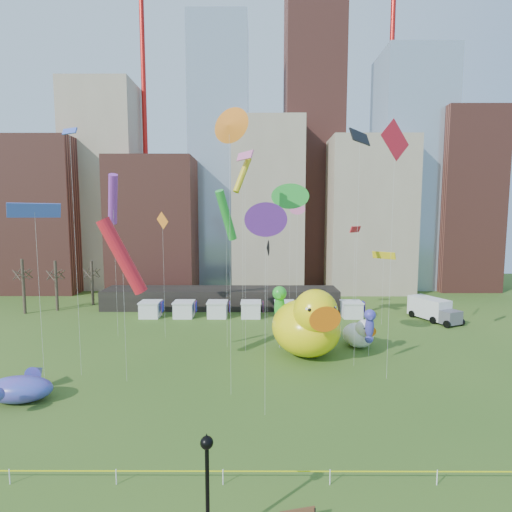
{
  "coord_description": "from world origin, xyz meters",
  "views": [
    {
      "loc": [
        1.91,
        -20.15,
        15.02
      ],
      "look_at": [
        1.83,
        8.89,
        12.0
      ],
      "focal_mm": 27.0,
      "sensor_mm": 36.0,
      "label": 1
    }
  ],
  "objects_px": {
    "seahorse_green": "(280,303)",
    "seahorse_purple": "(370,323)",
    "small_duck": "(359,334)",
    "box_truck": "(433,309)",
    "whale_inflatable": "(20,388)",
    "lamppost": "(207,480)",
    "big_duck": "(308,324)"
  },
  "relations": [
    {
      "from": "big_duck",
      "to": "seahorse_green",
      "type": "bearing_deg",
      "value": 126.17
    },
    {
      "from": "seahorse_purple",
      "to": "lamppost",
      "type": "xyz_separation_m",
      "value": [
        -14.28,
        -24.35,
        -0.18
      ]
    },
    {
      "from": "seahorse_purple",
      "to": "box_truck",
      "type": "bearing_deg",
      "value": 60.77
    },
    {
      "from": "big_duck",
      "to": "seahorse_green",
      "type": "xyz_separation_m",
      "value": [
        -2.88,
        2.46,
        1.7
      ]
    },
    {
      "from": "seahorse_green",
      "to": "seahorse_purple",
      "type": "distance_m",
      "value": 9.96
    },
    {
      "from": "big_duck",
      "to": "whale_inflatable",
      "type": "relative_size",
      "value": 1.55
    },
    {
      "from": "small_duck",
      "to": "seahorse_green",
      "type": "xyz_separation_m",
      "value": [
        -9.17,
        -0.34,
        3.63
      ]
    },
    {
      "from": "seahorse_purple",
      "to": "lamppost",
      "type": "distance_m",
      "value": 28.23
    },
    {
      "from": "seahorse_green",
      "to": "lamppost",
      "type": "bearing_deg",
      "value": -90.89
    },
    {
      "from": "seahorse_purple",
      "to": "whale_inflatable",
      "type": "distance_m",
      "value": 33.12
    },
    {
      "from": "lamppost",
      "to": "box_truck",
      "type": "height_order",
      "value": "lamppost"
    },
    {
      "from": "whale_inflatable",
      "to": "box_truck",
      "type": "distance_m",
      "value": 50.99
    },
    {
      "from": "seahorse_purple",
      "to": "small_duck",
      "type": "bearing_deg",
      "value": 111.33
    },
    {
      "from": "seahorse_green",
      "to": "lamppost",
      "type": "height_order",
      "value": "seahorse_green"
    },
    {
      "from": "big_duck",
      "to": "box_truck",
      "type": "height_order",
      "value": "big_duck"
    },
    {
      "from": "lamppost",
      "to": "box_truck",
      "type": "xyz_separation_m",
      "value": [
        27.58,
        38.66,
        -1.79
      ]
    },
    {
      "from": "small_duck",
      "to": "box_truck",
      "type": "height_order",
      "value": "small_duck"
    },
    {
      "from": "small_duck",
      "to": "box_truck",
      "type": "bearing_deg",
      "value": 19.99
    },
    {
      "from": "seahorse_green",
      "to": "box_truck",
      "type": "distance_m",
      "value": 26.02
    },
    {
      "from": "small_duck",
      "to": "seahorse_green",
      "type": "distance_m",
      "value": 9.86
    },
    {
      "from": "box_truck",
      "to": "lamppost",
      "type": "bearing_deg",
      "value": -149.83
    },
    {
      "from": "whale_inflatable",
      "to": "lamppost",
      "type": "distance_m",
      "value": 22.36
    },
    {
      "from": "big_duck",
      "to": "lamppost",
      "type": "relative_size",
      "value": 1.93
    },
    {
      "from": "seahorse_purple",
      "to": "lamppost",
      "type": "relative_size",
      "value": 0.92
    },
    {
      "from": "whale_inflatable",
      "to": "box_truck",
      "type": "bearing_deg",
      "value": 27.01
    },
    {
      "from": "whale_inflatable",
      "to": "small_duck",
      "type": "bearing_deg",
      "value": 20.84
    },
    {
      "from": "whale_inflatable",
      "to": "lamppost",
      "type": "bearing_deg",
      "value": -41.29
    },
    {
      "from": "small_duck",
      "to": "box_truck",
      "type": "xyz_separation_m",
      "value": [
        13.66,
        11.61,
        0.02
      ]
    },
    {
      "from": "small_duck",
      "to": "whale_inflatable",
      "type": "bearing_deg",
      "value": -177.83
    },
    {
      "from": "seahorse_purple",
      "to": "lamppost",
      "type": "bearing_deg",
      "value": -106.72
    },
    {
      "from": "seahorse_green",
      "to": "lamppost",
      "type": "relative_size",
      "value": 1.29
    },
    {
      "from": "big_duck",
      "to": "small_duck",
      "type": "distance_m",
      "value": 7.15
    }
  ]
}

